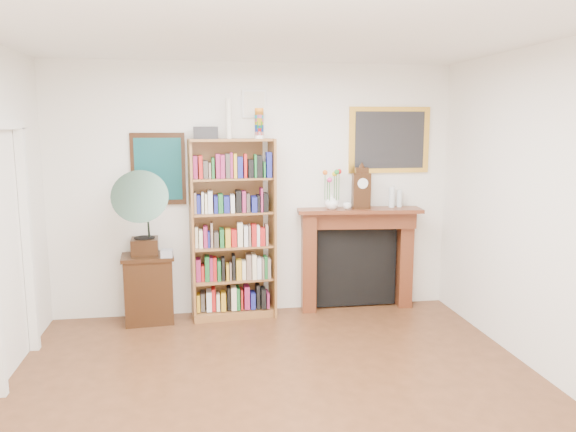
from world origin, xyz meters
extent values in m
cube|color=#4A2A16|center=(0.00, 0.00, -0.01)|extent=(4.50, 5.00, 0.01)
cube|color=white|center=(0.00, 0.00, 2.80)|extent=(4.50, 5.00, 0.01)
cube|color=white|center=(0.00, 2.50, 1.40)|extent=(4.50, 0.01, 2.80)
cube|color=white|center=(0.00, -2.50, 1.40)|extent=(4.50, 0.01, 2.80)
cube|color=white|center=(-2.21, 1.67, 1.05)|extent=(0.08, 0.08, 2.10)
cube|color=white|center=(-2.21, 1.20, 2.13)|extent=(0.08, 1.02, 0.08)
cube|color=black|center=(-1.05, 2.48, 1.65)|extent=(0.58, 0.03, 0.78)
cube|color=#104B4F|center=(-1.05, 2.46, 1.65)|extent=(0.50, 0.01, 0.67)
cube|color=white|center=(0.00, 2.48, 2.35)|extent=(0.26, 0.03, 0.30)
cube|color=silver|center=(0.00, 2.46, 2.35)|extent=(0.22, 0.01, 0.26)
cube|color=gold|center=(1.55, 2.48, 1.95)|extent=(0.95, 0.03, 0.75)
cube|color=#262628|center=(1.55, 2.46, 1.95)|extent=(0.82, 0.01, 0.65)
cube|color=brown|center=(-0.71, 2.32, 0.99)|extent=(0.06, 0.32, 1.98)
cube|color=brown|center=(0.17, 2.32, 0.99)|extent=(0.06, 0.32, 1.98)
cube|color=brown|center=(-0.27, 2.32, 1.96)|extent=(0.94, 0.41, 0.03)
cube|color=brown|center=(-0.27, 2.32, 0.04)|extent=(0.94, 0.41, 0.09)
cube|color=brown|center=(-0.27, 2.47, 0.99)|extent=(0.91, 0.10, 1.98)
cube|color=brown|center=(-0.27, 2.32, 0.43)|extent=(0.88, 0.38, 0.02)
cube|color=brown|center=(-0.27, 2.32, 0.80)|extent=(0.88, 0.38, 0.02)
cube|color=brown|center=(-0.27, 2.32, 1.18)|extent=(0.88, 0.38, 0.02)
cube|color=brown|center=(-0.27, 2.32, 1.55)|extent=(0.88, 0.38, 0.02)
cube|color=black|center=(-1.18, 2.28, 0.37)|extent=(0.58, 0.44, 0.75)
cube|color=#4B2311|center=(0.60, 2.38, 0.57)|extent=(0.18, 0.22, 1.15)
cube|color=#4B2311|center=(1.74, 2.38, 0.57)|extent=(0.18, 0.22, 1.15)
cube|color=#4B2311|center=(1.17, 2.38, 1.05)|extent=(1.32, 0.33, 0.19)
cube|color=#4B2311|center=(1.17, 2.33, 1.17)|extent=(1.43, 0.47, 0.04)
cube|color=black|center=(1.17, 2.44, 0.48)|extent=(0.95, 0.09, 0.92)
cube|color=black|center=(-1.21, 2.34, 0.83)|extent=(0.30, 0.30, 0.17)
cylinder|color=black|center=(-1.21, 2.34, 0.92)|extent=(0.23, 0.23, 0.01)
cone|color=#2A3D31|center=(-1.21, 2.16, 1.31)|extent=(0.60, 0.73, 0.73)
cube|color=silver|center=(-0.97, 2.15, 0.79)|extent=(0.13, 0.13, 0.08)
cube|color=black|center=(1.19, 2.34, 1.39)|extent=(0.21, 0.12, 0.40)
cylinder|color=white|center=(1.19, 2.29, 1.48)|extent=(0.12, 0.02, 0.12)
cube|color=black|center=(1.19, 2.34, 1.61)|extent=(0.15, 0.10, 0.07)
imported|color=white|center=(0.85, 2.34, 1.27)|extent=(0.20, 0.20, 0.16)
imported|color=white|center=(1.02, 2.30, 1.22)|extent=(0.10, 0.10, 0.07)
cylinder|color=silver|center=(1.56, 2.36, 1.31)|extent=(0.07, 0.07, 0.24)
cylinder|color=silver|center=(1.66, 2.38, 1.29)|extent=(0.06, 0.06, 0.20)
camera|label=1|loc=(-0.60, -3.74, 2.14)|focal=35.00mm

